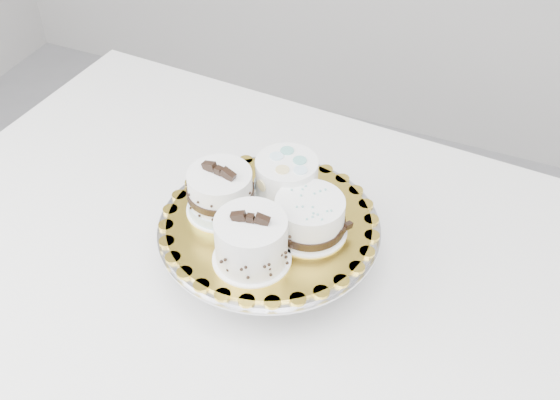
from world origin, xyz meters
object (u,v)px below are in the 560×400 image
at_px(cake_stand, 269,237).
at_px(cake_swirl, 251,241).
at_px(table, 262,277).
at_px(cake_dots, 287,179).
at_px(cake_banded, 221,193).
at_px(cake_ribbon, 310,217).
at_px(cake_board, 269,222).

height_order(cake_stand, cake_swirl, cake_swirl).
height_order(table, cake_dots, cake_dots).
bearing_deg(cake_banded, cake_swirl, -31.32).
relative_size(cake_banded, cake_dots, 0.96).
bearing_deg(cake_ribbon, cake_banded, -157.21).
xyz_separation_m(table, cake_stand, (0.03, -0.03, 0.14)).
bearing_deg(cake_ribbon, cake_swirl, -103.54).
relative_size(table, cake_banded, 11.35).
bearing_deg(cake_banded, cake_dots, 49.97).
relative_size(cake_swirl, cake_dots, 1.03).
distance_m(table, cake_board, 0.17).
height_order(cake_swirl, cake_dots, cake_swirl).
distance_m(table, cake_dots, 0.21).
relative_size(cake_stand, cake_banded, 3.01).
height_order(cake_swirl, cake_ribbon, cake_swirl).
relative_size(cake_board, cake_swirl, 2.59).
height_order(cake_stand, cake_ribbon, cake_ribbon).
height_order(cake_board, cake_swirl, cake_swirl).
relative_size(cake_stand, cake_dots, 2.90).
distance_m(cake_board, cake_ribbon, 0.07).
bearing_deg(cake_stand, cake_board, 0.00).
bearing_deg(cake_dots, cake_ribbon, -33.40).
bearing_deg(cake_banded, cake_ribbon, 13.79).
height_order(cake_stand, cake_banded, cake_banded).
relative_size(cake_swirl, cake_ribbon, 0.92).
bearing_deg(cake_board, cake_ribbon, 4.92).
distance_m(cake_stand, cake_dots, 0.10).
distance_m(table, cake_swirl, 0.24).
bearing_deg(cake_dots, cake_board, -82.25).
relative_size(cake_swirl, cake_banded, 1.07).
xyz_separation_m(table, cake_swirl, (0.04, -0.11, 0.21)).
distance_m(cake_swirl, cake_dots, 0.15).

